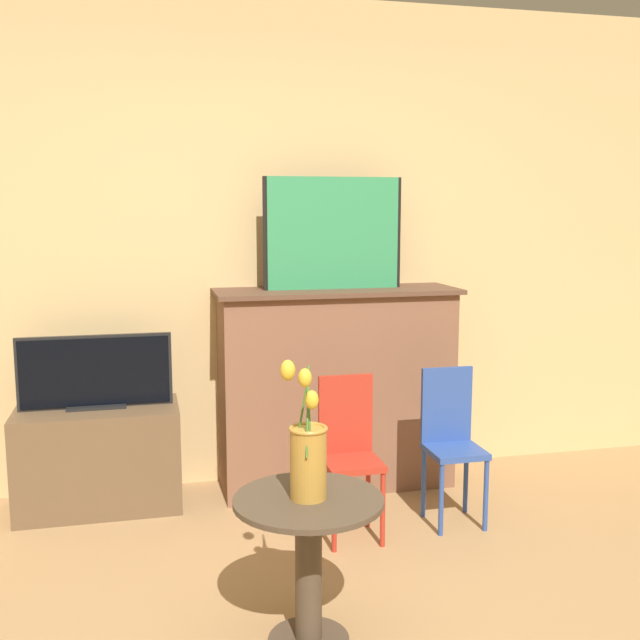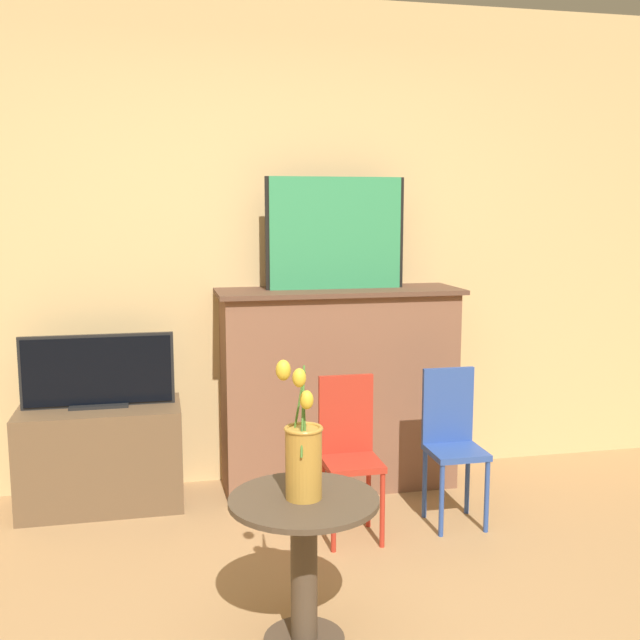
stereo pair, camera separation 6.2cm
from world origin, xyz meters
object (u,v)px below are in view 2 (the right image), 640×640
object	(u,v)px
tv_monitor	(98,372)
vase_tulips	(303,453)
painting	(336,233)
chair_blue	(452,436)
chair_red	(349,447)

from	to	relation	value
tv_monitor	vase_tulips	world-z (taller)	vase_tulips
painting	chair_blue	xyz separation A→B (m)	(0.45, -0.61, -0.99)
chair_red	painting	bearing A→B (deg)	82.29
painting	chair_blue	distance (m)	1.25
painting	vase_tulips	bearing A→B (deg)	-107.55
painting	tv_monitor	xyz separation A→B (m)	(-1.27, -0.03, -0.70)
vase_tulips	tv_monitor	bearing A→B (deg)	118.05
tv_monitor	chair_blue	bearing A→B (deg)	-18.56
painting	chair_red	xyz separation A→B (m)	(-0.09, -0.66, -0.99)
chair_red	vase_tulips	world-z (taller)	vase_tulips
tv_monitor	vase_tulips	xyz separation A→B (m)	(0.79, -1.49, -0.00)
tv_monitor	vase_tulips	distance (m)	1.68
tv_monitor	chair_blue	size ratio (longest dim) A/B	1.01
painting	chair_blue	world-z (taller)	painting
tv_monitor	chair_blue	xyz separation A→B (m)	(1.72, -0.58, -0.28)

